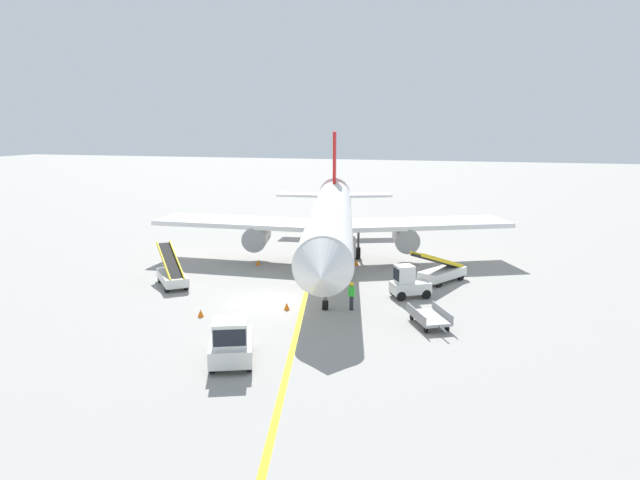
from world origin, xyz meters
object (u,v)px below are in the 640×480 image
pushback_tug (231,342)px  belt_loader_aft_hold (172,274)px  baggage_tug_near_wing (408,283)px  safety_cone_tail_area (287,306)px  ground_crew_marshaller (352,295)px  safety_cone_wingtip_right (356,262)px  airliner (331,220)px  safety_cone_nose_left (258,262)px  safety_cone_wingtip_left (201,313)px  safety_cone_nose_right (301,266)px  baggage_cart_loaded (429,317)px  belt_loader_forward_hold (441,271)px

pushback_tug → belt_loader_aft_hold: 14.47m
baggage_tug_near_wing → safety_cone_tail_area: size_ratio=6.20×
ground_crew_marshaller → safety_cone_tail_area: (-3.67, -1.03, -0.69)m
belt_loader_aft_hold → safety_cone_wingtip_right: belt_loader_aft_hold is taller
airliner → safety_cone_nose_left: airliner is taller
belt_loader_aft_hold → safety_cone_wingtip_left: (4.94, -5.48, -0.56)m
safety_cone_nose_left → ground_crew_marshaller: bearing=-43.5°
baggage_tug_near_wing → safety_cone_wingtip_left: size_ratio=6.20×
pushback_tug → safety_cone_nose_right: (-2.34, 17.84, -0.77)m
baggage_cart_loaded → safety_cone_nose_left: (-14.20, 10.54, -0.25)m
baggage_tug_near_wing → safety_cone_nose_right: 10.19m
baggage_tug_near_wing → belt_loader_aft_hold: 15.82m
safety_cone_nose_right → safety_cone_wingtip_left: (-2.08, -12.28, 0.00)m
airliner → safety_cone_nose_right: (-1.57, -2.71, -3.20)m
safety_cone_wingtip_left → baggage_tug_near_wing: bearing=33.2°
safety_cone_nose_right → safety_cone_wingtip_right: same height
baggage_tug_near_wing → safety_cone_nose_left: baggage_tug_near_wing is taller
safety_cone_tail_area → baggage_tug_near_wing: bearing=34.5°
safety_cone_nose_right → safety_cone_tail_area: 9.95m
belt_loader_aft_hold → ground_crew_marshaller: belt_loader_aft_hold is taller
pushback_tug → safety_cone_tail_area: 8.17m
safety_cone_tail_area → ground_crew_marshaller: bearing=15.6°
belt_loader_forward_hold → safety_cone_wingtip_right: belt_loader_forward_hold is taller
safety_cone_wingtip_left → safety_cone_wingtip_right: same height
safety_cone_wingtip_right → baggage_tug_near_wing: bearing=-56.7°
belt_loader_forward_hold → pushback_tug: bearing=-115.6°
airliner → ground_crew_marshaller: (4.30, -11.39, -2.51)m
airliner → baggage_tug_near_wing: 10.96m
pushback_tug → ground_crew_marshaller: 9.82m
safety_cone_wingtip_left → airliner: bearing=76.3°
pushback_tug → belt_loader_aft_hold: size_ratio=0.88×
ground_crew_marshaller → safety_cone_nose_left: size_ratio=3.86×
belt_loader_forward_hold → safety_cone_nose_right: (-10.45, 0.89, -0.56)m
safety_cone_nose_left → belt_loader_aft_hold: bearing=-115.2°
safety_cone_tail_area → airliner: bearing=92.9°
baggage_tug_near_wing → safety_cone_nose_left: (-12.38, 5.56, -0.71)m
safety_cone_wingtip_right → ground_crew_marshaller: bearing=-79.0°
ground_crew_marshaller → safety_cone_nose_right: size_ratio=3.86×
baggage_tug_near_wing → ground_crew_marshaller: size_ratio=1.60×
belt_loader_aft_hold → safety_cone_nose_left: (3.37, 7.15, -0.56)m
baggage_cart_loaded → safety_cone_wingtip_right: size_ratio=8.41×
ground_crew_marshaller → safety_cone_wingtip_right: ground_crew_marshaller is taller
baggage_cart_loaded → belt_loader_aft_hold: bearing=169.0°
pushback_tug → baggage_cart_loaded: 11.22m
ground_crew_marshaller → safety_cone_nose_right: 10.50m
safety_cone_nose_left → safety_cone_wingtip_right: size_ratio=1.00×
airliner → belt_loader_aft_hold: (-8.59, -9.51, -2.64)m
safety_cone_nose_left → safety_cone_nose_right: (3.65, -0.34, 0.00)m
safety_cone_nose_right → safety_cone_tail_area: (2.19, -9.71, 0.00)m
pushback_tug → ground_crew_marshaller: pushback_tug is taller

